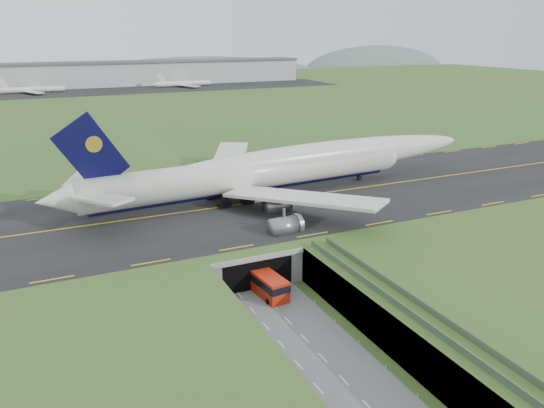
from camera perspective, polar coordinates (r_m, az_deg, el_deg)
name	(u,v)px	position (r m, az deg, el deg)	size (l,w,h in m)	color
ground	(279,312)	(80.09, 0.79, -11.59)	(900.00, 900.00, 0.00)	#3D5723
airfield_deck	(279,294)	(78.65, 0.80, -9.69)	(800.00, 800.00, 6.00)	gray
trench_road	(303,337)	(74.30, 3.34, -14.11)	(12.00, 75.00, 0.20)	slate
taxiway	(208,209)	(105.87, -6.86, -0.55)	(800.00, 44.00, 0.18)	black
tunnel_portal	(238,251)	(92.43, -3.65, -5.10)	(17.00, 22.30, 6.00)	gray
guideway	(428,327)	(69.02, 16.41, -12.55)	(3.00, 53.00, 7.05)	#A8A8A3
jumbo_jet	(282,168)	(114.18, 1.07, 3.89)	(101.08, 63.69, 21.12)	silver
shuttle_tram	(267,284)	(83.97, -0.53, -8.62)	(4.21, 8.98, 3.51)	red
cargo_terminal	(76,75)	(364.40, -20.36, 12.91)	(320.00, 67.00, 15.60)	#B2B2B2
distant_hills	(140,83)	(503.70, -14.02, 12.54)	(700.00, 91.00, 60.00)	slate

